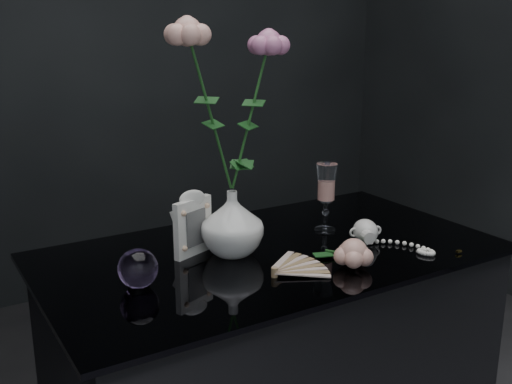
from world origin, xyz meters
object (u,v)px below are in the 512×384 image
vase (232,223)px  pearl_jar (366,230)px  wine_glass (326,198)px  loose_rose (354,253)px  picture_frame (193,223)px  paperweight (138,268)px

vase → pearl_jar: 0.33m
vase → wine_glass: (0.28, 0.02, 0.01)m
pearl_jar → vase: bearing=180.0°
wine_glass → loose_rose: bearing=-113.2°
wine_glass → picture_frame: bearing=176.2°
paperweight → pearl_jar: (0.56, -0.04, -0.01)m
wine_glass → picture_frame: size_ratio=1.15×
wine_glass → pearl_jar: wine_glass is taller
picture_frame → loose_rose: 0.36m
paperweight → pearl_jar: paperweight is taller
vase → picture_frame: bearing=150.3°
vase → picture_frame: picture_frame is taller
paperweight → vase: bearing=14.1°
picture_frame → loose_rose: (0.26, -0.25, -0.04)m
loose_rose → paperweight: bearing=147.3°
pearl_jar → loose_rose: bearing=-122.8°
picture_frame → paperweight: 0.20m
loose_rose → pearl_jar: 0.16m
vase → wine_glass: size_ratio=0.85×
paperweight → loose_rose: 0.46m
picture_frame → pearl_jar: size_ratio=0.72×
loose_rose → pearl_jar: (0.13, 0.10, -0.00)m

